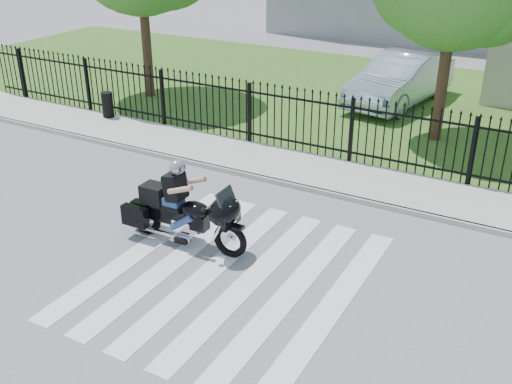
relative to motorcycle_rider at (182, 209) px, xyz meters
The scene contains 9 objects.
ground 1.73m from the motorcycle_rider, 21.43° to the right, with size 120.00×120.00×0.00m, color slate.
crosswalk 1.73m from the motorcycle_rider, 21.43° to the right, with size 5.00×5.50×0.01m, color silver, non-canonical shape.
sidewalk 4.71m from the motorcycle_rider, 71.82° to the left, with size 40.00×2.00×0.12m, color #ADAAA3.
curb 3.79m from the motorcycle_rider, 67.02° to the left, with size 40.00×0.12×0.12m, color #ADAAA3.
grass_strip 11.54m from the motorcycle_rider, 82.75° to the left, with size 40.00×12.00×0.02m, color #2F561D.
iron_fence 5.62m from the motorcycle_rider, 75.00° to the left, with size 26.00×0.04×1.80m.
motorcycle_rider is the anchor object (origin of this frame).
parked_car 11.35m from the motorcycle_rider, 85.08° to the left, with size 1.76×5.04×1.66m, color #9EB3C7.
litter_bin 8.28m from the motorcycle_rider, 141.71° to the left, with size 0.35×0.35×0.79m, color black.
Camera 1 is at (4.90, -7.86, 6.12)m, focal length 42.00 mm.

